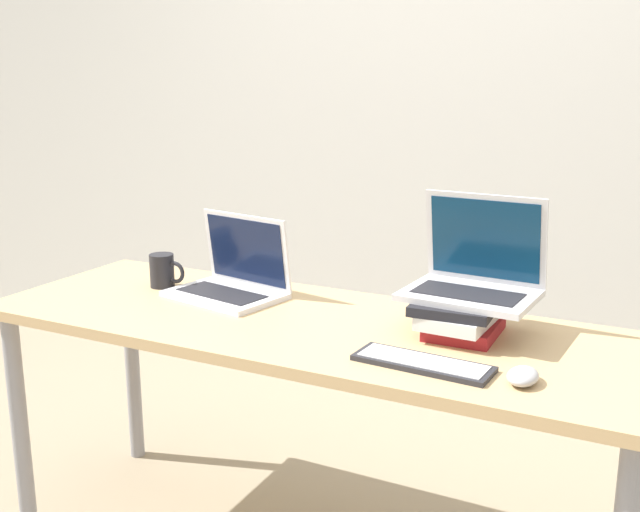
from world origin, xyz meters
TOP-DOWN VIEW (x-y plane):
  - wall_back at (0.00, 1.66)m, footprint 8.00×0.05m
  - desk at (0.00, 0.31)m, footprint 1.78×0.62m
  - laptop_left at (-0.31, 0.42)m, footprint 0.36×0.28m
  - book_stack at (0.39, 0.39)m, footprint 0.20×0.27m
  - laptop_on_books at (0.41, 0.44)m, footprint 0.33×0.26m
  - wireless_keyboard at (0.38, 0.14)m, footprint 0.32×0.13m
  - mouse at (0.60, 0.15)m, footprint 0.06×0.10m
  - mug at (-0.54, 0.40)m, footprint 0.12×0.07m

SIDE VIEW (x-z plane):
  - desk at x=0.00m, z-range 0.28..1.00m
  - wireless_keyboard at x=0.38m, z-range 0.71..0.73m
  - mouse at x=0.60m, z-range 0.71..0.75m
  - laptop_left at x=-0.31m, z-range 0.64..0.88m
  - book_stack at x=0.39m, z-range 0.72..0.81m
  - mug at x=-0.54m, z-range 0.71..0.82m
  - laptop_on_books at x=0.41m, z-range 0.73..0.98m
  - wall_back at x=0.00m, z-range 0.00..2.70m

